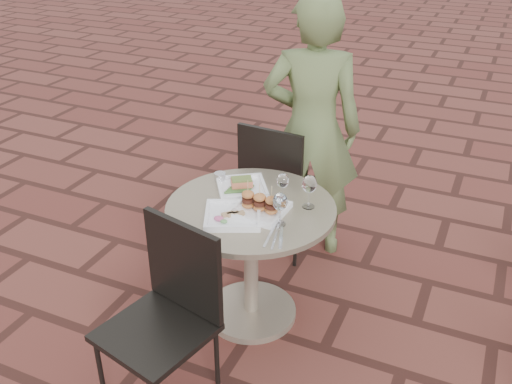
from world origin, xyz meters
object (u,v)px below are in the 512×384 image
at_px(diner, 312,130).
at_px(plate_tuna, 233,215).
at_px(plate_sliders, 260,206).
at_px(cafe_table, 251,245).
at_px(chair_near, 169,304).
at_px(plate_salmon, 242,187).
at_px(chair_far, 277,179).

distance_m(diner, plate_tuna, 0.99).
relative_size(diner, plate_sliders, 6.28).
xyz_separation_m(cafe_table, plate_tuna, (-0.03, -0.15, 0.26)).
height_order(cafe_table, plate_tuna, plate_tuna).
bearing_deg(plate_tuna, cafe_table, 77.81).
height_order(cafe_table, chair_near, chair_near).
height_order(chair_near, plate_tuna, chair_near).
height_order(chair_near, plate_sliders, chair_near).
height_order(diner, plate_tuna, diner).
bearing_deg(plate_tuna, plate_salmon, 106.86).
relative_size(cafe_table, plate_tuna, 2.43).
xyz_separation_m(chair_far, chair_near, (0.02, -1.34, 0.00)).
bearing_deg(cafe_table, chair_far, 100.25).
distance_m(chair_far, diner, 0.38).
distance_m(cafe_table, diner, 0.91).
bearing_deg(plate_sliders, diner, 91.77).
distance_m(cafe_table, chair_far, 0.68).
bearing_deg(chair_near, plate_salmon, 105.21).
relative_size(cafe_table, plate_sliders, 3.30).
xyz_separation_m(cafe_table, plate_salmon, (-0.12, 0.14, 0.27)).
xyz_separation_m(plate_salmon, plate_tuna, (0.09, -0.29, -0.00)).
relative_size(chair_far, plate_sliders, 3.41).
bearing_deg(cafe_table, plate_salmon, 130.55).
height_order(chair_far, plate_tuna, chair_far).
distance_m(cafe_table, plate_salmon, 0.32).
xyz_separation_m(diner, plate_sliders, (0.03, -0.87, -0.09)).
distance_m(diner, plate_salmon, 0.71).
bearing_deg(chair_far, cafe_table, 105.36).
bearing_deg(chair_far, plate_tuna, 101.28).
bearing_deg(chair_far, plate_salmon, 95.12).
relative_size(chair_far, chair_near, 1.00).
bearing_deg(cafe_table, chair_near, -98.10).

